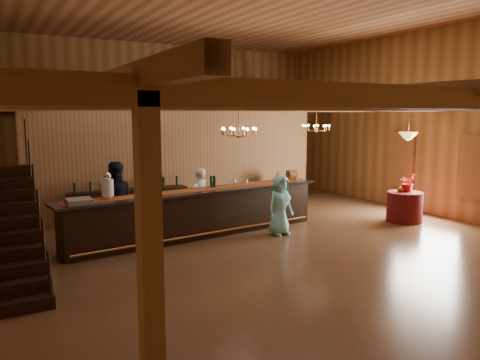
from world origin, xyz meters
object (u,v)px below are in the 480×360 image
chandelier_right (316,127)px  staff_second (115,201)px  guest (280,205)px  tasting_bar (199,213)px  floor_plant (272,189)px  bartender (199,198)px  raffle_drum (292,174)px  beverage_dispenser (107,186)px  backbar_shelf (129,205)px  round_table (405,207)px  chandelier_left (239,131)px  pendant_lamp (408,136)px

chandelier_right → staff_second: size_ratio=0.42×
guest → chandelier_right: bearing=27.2°
tasting_bar → floor_plant: 4.10m
bartender → staff_second: (-2.24, -0.11, 0.15)m
raffle_drum → chandelier_right: 1.87m
chandelier_right → guest: chandelier_right is taller
beverage_dispenser → raffle_drum: bearing=4.9°
backbar_shelf → round_table: (6.74, -3.75, -0.04)m
raffle_drum → backbar_shelf: 4.63m
chandelier_left → pendant_lamp: 5.20m
beverage_dispenser → tasting_bar: bearing=4.6°
beverage_dispenser → backbar_shelf: bearing=65.7°
beverage_dispenser → backbar_shelf: 3.02m
bartender → floor_plant: (3.14, 1.34, -0.19)m
backbar_shelf → chandelier_left: 4.45m
round_table → pendant_lamp: 1.98m
beverage_dispenser → pendant_lamp: bearing=-8.3°
beverage_dispenser → chandelier_left: size_ratio=0.75×
beverage_dispenser → floor_plant: (5.74, 2.31, -0.84)m
tasting_bar → round_table: size_ratio=7.19×
pendant_lamp → staff_second: pendant_lamp is taller
chandelier_left → bartender: chandelier_left is taller
raffle_drum → pendant_lamp: (2.74, -1.59, 1.07)m
guest → backbar_shelf: bearing=124.0°
pendant_lamp → bartender: 5.94m
tasting_bar → floor_plant: size_ratio=5.77×
beverage_dispenser → guest: 4.18m
round_table → guest: bearing=172.5°
beverage_dispenser → guest: bearing=-8.9°
backbar_shelf → bartender: size_ratio=2.05×
guest → floor_plant: guest is taller
beverage_dispenser → floor_plant: size_ratio=0.50×
guest → pendant_lamp: bearing=-15.3°
bartender → staff_second: 2.25m
round_table → chandelier_left: 5.64m
beverage_dispenser → floor_plant: 6.24m
chandelier_right → staff_second: 6.30m
backbar_shelf → floor_plant: (4.56, -0.29, 0.15)m
chandelier_left → chandelier_right: size_ratio=1.00×
floor_plant → raffle_drum: bearing=-106.7°
round_table → tasting_bar: bearing=166.8°
chandelier_right → chandelier_left: bearing=-152.0°
chandelier_right → staff_second: bearing=-178.6°
chandelier_left → backbar_shelf: bearing=113.4°
raffle_drum → round_table: bearing=-30.1°
tasting_bar → chandelier_left: (0.50, -1.15, 2.03)m
raffle_drum → tasting_bar: bearing=-175.0°
round_table → staff_second: 7.84m
raffle_drum → chandelier_left: (-2.45, -1.41, 1.29)m
chandelier_left → guest: (1.35, 0.33, -1.87)m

